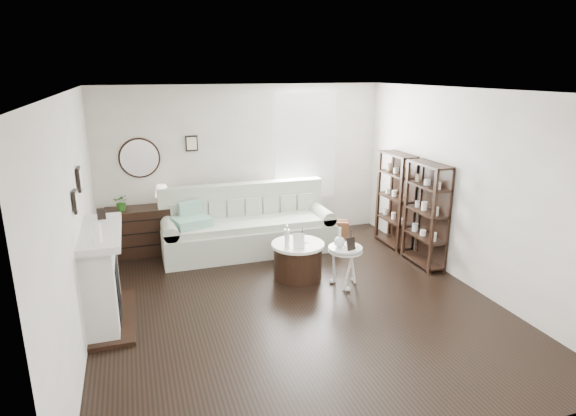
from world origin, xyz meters
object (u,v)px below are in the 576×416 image
object	(u,v)px
pedestal_table	(345,250)
drum_table	(298,260)
sofa	(247,229)
dresser	(143,231)

from	to	relation	value
pedestal_table	drum_table	bearing A→B (deg)	138.66
drum_table	pedestal_table	distance (m)	0.76
sofa	pedestal_table	xyz separation A→B (m)	(0.97, -1.79, 0.17)
sofa	pedestal_table	bearing A→B (deg)	-61.63
sofa	drum_table	bearing A→B (deg)	-71.82
sofa	drum_table	world-z (taller)	sofa
dresser	drum_table	world-z (taller)	dresser
sofa	dresser	distance (m)	1.70
pedestal_table	sofa	bearing A→B (deg)	118.37
drum_table	pedestal_table	size ratio (longest dim) A/B	1.32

